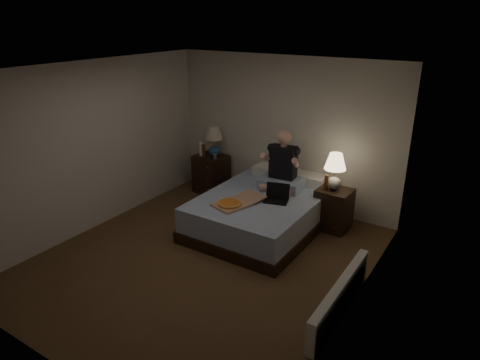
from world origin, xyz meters
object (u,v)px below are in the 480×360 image
Objects in this scene: bed at (262,212)px; nightstand_right at (333,209)px; soda_can at (215,156)px; beer_bottle_left at (204,151)px; laptop at (276,194)px; water_bottle at (201,149)px; lamp_right at (335,172)px; person at (282,160)px; beer_bottle_right at (326,182)px; pizza_box at (229,204)px; nightstand_left at (211,174)px; lamp_left at (214,141)px; radiator at (340,297)px.

nightstand_right reaches higher than bed.
beer_bottle_left is at bearing -178.07° from soda_can.
laptop is (0.27, -0.07, 0.39)m from bed.
bed is 1.86m from water_bottle.
laptop is (-0.61, -0.66, -0.26)m from lamp_right.
person reaches higher than nightstand_right.
water_bottle is at bearing 176.40° from beer_bottle_right.
person is at bearing 90.58° from pizza_box.
nightstand_right is 0.84× the size of pizza_box.
person is at bearing -7.58° from water_bottle.
nightstand_left is 1.25× the size of lamp_right.
nightstand_left is 0.50m from water_bottle.
bed is 2.30× the size of person.
soda_can is 1.77m from laptop.
lamp_left is 1.65× the size of laptop.
lamp_left reaches higher than nightstand_left.
soda_can is at bearing 1.93° from beer_bottle_left.
lamp_left is at bearing 146.97° from radiator.
lamp_right is 5.60× the size of soda_can.
beer_bottle_right is at bearing 64.37° from pizza_box.
lamp_left reaches higher than beer_bottle_left.
lamp_right is at bearing 30.70° from laptop.
water_bottle is 1.09× the size of beer_bottle_right.
lamp_left is 0.28m from water_bottle.
water_bottle is 0.74× the size of laptop.
beer_bottle_right is (2.31, -0.24, 0.41)m from nightstand_left.
beer_bottle_right is 0.68× the size of laptop.
nightstand_right is at bearing -1.89° from water_bottle.
water_bottle is at bearing 158.37° from bed.
bed is at bearing -145.23° from nightstand_right.
soda_can is 0.06× the size of radiator.
lamp_right is 0.60× the size of person.
beer_bottle_left reaches higher than beer_bottle_right.
bed is 1.56m from soda_can.
soda_can is (-1.34, 0.65, 0.48)m from bed.
beer_bottle_right reaches higher than bed.
laptop is (1.71, -0.84, -0.32)m from lamp_left.
nightstand_left is 2.47m from lamp_right.
bed is at bearing -22.10° from beer_bottle_left.
soda_can is 0.29× the size of laptop.
lamp_left is at bearing 162.42° from person.
beer_bottle_left is (0.08, -0.02, -0.01)m from water_bottle.
beer_bottle_right is (0.80, 0.51, 0.49)m from bed.
beer_bottle_right reaches higher than soda_can.
bed is 3.83× the size of lamp_right.
nightstand_left is (-1.51, 0.75, 0.08)m from bed.
nightstand_left is 2.36m from beer_bottle_right.
beer_bottle_left is at bearing -178.64° from nightstand_right.
lamp_right is 2.43× the size of beer_bottle_right.
radiator is (3.07, -1.94, -0.55)m from soda_can.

